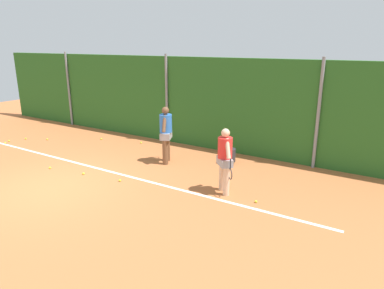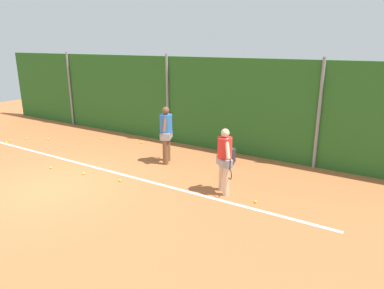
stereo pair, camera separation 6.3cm
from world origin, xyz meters
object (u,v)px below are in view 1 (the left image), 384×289
tennis_ball_4 (26,139)px  tennis_ball_10 (5,143)px  player_foreground_near (225,158)px  tennis_ball_5 (141,143)px  tennis_ball_8 (83,174)px  player_midcourt (166,132)px  tennis_ball_2 (47,139)px  tennis_ball_9 (101,139)px  tennis_ball_3 (256,201)px  tennis_ball_1 (120,180)px  tennis_ball_6 (9,141)px  ball_hopper (230,155)px  tennis_ball_7 (50,168)px

tennis_ball_4 → tennis_ball_10: 0.78m
player_foreground_near → tennis_ball_5: 5.38m
tennis_ball_5 → tennis_ball_8: size_ratio=1.00×
tennis_ball_10 → player_midcourt: bearing=13.0°
tennis_ball_2 → tennis_ball_8: bearing=-23.7°
tennis_ball_9 → tennis_ball_10: size_ratio=1.00×
tennis_ball_9 → player_midcourt: bearing=-12.4°
tennis_ball_2 → tennis_ball_4: 0.90m
player_midcourt → tennis_ball_3: (3.56, -1.26, -0.98)m
tennis_ball_1 → tennis_ball_6: 6.55m
tennis_ball_5 → tennis_ball_8: 3.49m
tennis_ball_2 → tennis_ball_6: same height
tennis_ball_1 → tennis_ball_9: (-3.66, 2.83, 0.00)m
player_midcourt → tennis_ball_6: (-6.65, -1.27, -0.98)m
player_midcourt → tennis_ball_6: size_ratio=27.40×
ball_hopper → tennis_ball_1: size_ratio=7.78×
ball_hopper → tennis_ball_5: bearing=175.8°
ball_hopper → tennis_ball_5: 3.91m
tennis_ball_3 → tennis_ball_6: bearing=-179.9°
tennis_ball_5 → tennis_ball_2: bearing=-155.5°
tennis_ball_9 → tennis_ball_3: bearing=-15.9°
player_foreground_near → player_midcourt: 2.87m
player_midcourt → tennis_ball_9: 4.01m
tennis_ball_6 → tennis_ball_8: (5.24, -0.90, 0.00)m
tennis_ball_5 → tennis_ball_3: bearing=-23.8°
tennis_ball_3 → tennis_ball_4: size_ratio=1.00×
tennis_ball_3 → tennis_ball_9: same height
player_midcourt → tennis_ball_1: size_ratio=27.40×
tennis_ball_7 → tennis_ball_10: (-3.84, 0.87, 0.00)m
ball_hopper → tennis_ball_8: ball_hopper is taller
tennis_ball_3 → tennis_ball_6: (-10.22, -0.02, 0.00)m
tennis_ball_5 → tennis_ball_10: 5.20m
player_midcourt → tennis_ball_3: size_ratio=27.40×
tennis_ball_3 → tennis_ball_10: bearing=-178.6°
player_midcourt → tennis_ball_9: (-3.80, 0.83, -0.98)m
tennis_ball_2 → tennis_ball_5: 3.82m
tennis_ball_8 → tennis_ball_2: bearing=156.3°
tennis_ball_8 → ball_hopper: bearing=44.4°
player_midcourt → tennis_ball_5: 2.64m
tennis_ball_4 → tennis_ball_10: bearing=-98.6°
tennis_ball_3 → ball_hopper: bearing=128.8°
tennis_ball_7 → tennis_ball_8: 1.27m
tennis_ball_6 → tennis_ball_5: bearing=29.0°
player_foreground_near → tennis_ball_4: size_ratio=25.60×
tennis_ball_8 → player_foreground_near: bearing=14.5°
tennis_ball_2 → tennis_ball_6: size_ratio=1.00×
tennis_ball_5 → tennis_ball_6: size_ratio=1.00×
ball_hopper → tennis_ball_2: size_ratio=7.78×
tennis_ball_3 → tennis_ball_7: 6.33m
player_midcourt → tennis_ball_7: bearing=106.5°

